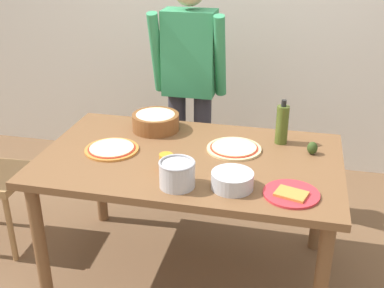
{
  "coord_description": "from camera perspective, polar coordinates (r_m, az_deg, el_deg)",
  "views": [
    {
      "loc": [
        0.53,
        -2.26,
        1.9
      ],
      "look_at": [
        0.0,
        0.05,
        0.81
      ],
      "focal_mm": 45.26,
      "sensor_mm": 36.0,
      "label": 1
    }
  ],
  "objects": [
    {
      "name": "mixing_bowl_steel",
      "position": [
        2.28,
        4.77,
        -4.29
      ],
      "size": [
        0.2,
        0.2,
        0.08
      ],
      "color": "#B7B7BC",
      "rests_on": "dining_table"
    },
    {
      "name": "dining_table",
      "position": [
        2.63,
        -0.25,
        -3.24
      ],
      "size": [
        1.6,
        0.96,
        0.76
      ],
      "color": "brown",
      "rests_on": "ground"
    },
    {
      "name": "avocado",
      "position": [
        2.68,
        13.99,
        -0.46
      ],
      "size": [
        0.06,
        0.06,
        0.07
      ],
      "primitive_type": "ellipsoid",
      "color": "#2D4219",
      "rests_on": "dining_table"
    },
    {
      "name": "ground",
      "position": [
        3.0,
        -0.22,
        -14.6
      ],
      "size": [
        8.0,
        8.0,
        0.0
      ],
      "primitive_type": "plane",
      "color": "brown"
    },
    {
      "name": "olive_oil_bottle",
      "position": [
        2.75,
        10.57,
        2.3
      ],
      "size": [
        0.07,
        0.07,
        0.26
      ],
      "color": "#47561E",
      "rests_on": "dining_table"
    },
    {
      "name": "wall_back",
      "position": [
        3.94,
        5.27,
        15.86
      ],
      "size": [
        5.6,
        0.1,
        2.6
      ],
      "primitive_type": "cube",
      "color": "silver",
      "rests_on": "ground"
    },
    {
      "name": "pizza_raw_on_board",
      "position": [
        2.67,
        4.97,
        -0.5
      ],
      "size": [
        0.3,
        0.3,
        0.02
      ],
      "color": "beige",
      "rests_on": "dining_table"
    },
    {
      "name": "plate_with_slice",
      "position": [
        2.27,
        11.62,
        -5.77
      ],
      "size": [
        0.26,
        0.26,
        0.02
      ],
      "color": "red",
      "rests_on": "dining_table"
    },
    {
      "name": "popcorn_bowl",
      "position": [
        2.9,
        -4.31,
        2.82
      ],
      "size": [
        0.28,
        0.28,
        0.11
      ],
      "color": "brown",
      "rests_on": "dining_table"
    },
    {
      "name": "pizza_cooked_on_tray",
      "position": [
        2.68,
        -9.44,
        -0.57
      ],
      "size": [
        0.29,
        0.29,
        0.02
      ],
      "color": "#C67A33",
      "rests_on": "dining_table"
    },
    {
      "name": "person_cook",
      "position": [
        3.24,
        -0.29,
        7.48
      ],
      "size": [
        0.49,
        0.25,
        1.62
      ],
      "color": "#2D2D38",
      "rests_on": "ground"
    },
    {
      "name": "steel_pot",
      "position": [
        2.27,
        -1.76,
        -3.52
      ],
      "size": [
        0.17,
        0.17,
        0.13
      ],
      "color": "#B7B7BC",
      "rests_on": "dining_table"
    },
    {
      "name": "cup_orange",
      "position": [
        2.44,
        -3.06,
        -2.11
      ],
      "size": [
        0.07,
        0.07,
        0.08
      ],
      "primitive_type": "cylinder",
      "color": "orange",
      "rests_on": "dining_table"
    }
  ]
}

